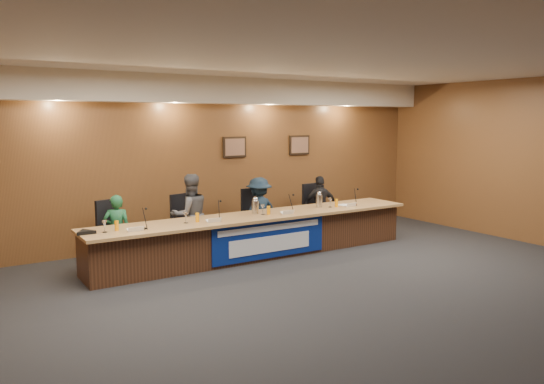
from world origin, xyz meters
The scene contains 39 objects.
floor centered at (0.00, 0.00, 0.00)m, with size 10.00×10.00×0.00m, color black.
ceiling centered at (0.00, 0.00, 3.20)m, with size 10.00×8.00×0.04m, color silver.
wall_back centered at (0.00, 4.00, 1.60)m, with size 10.00×0.04×3.20m, color brown.
soffit centered at (0.00, 3.75, 2.95)m, with size 10.00×0.50×0.50m, color beige.
dais_body centered at (0.00, 2.40, 0.35)m, with size 6.00×0.80×0.70m, color #3F2314.
dais_top centered at (0.00, 2.35, 0.72)m, with size 6.10×0.95×0.05m, color #A37847.
banner centered at (0.00, 1.99, 0.38)m, with size 2.20×0.02×0.65m, color navy.
banner_text_upper centered at (0.00, 1.97, 0.58)m, with size 2.00×0.01×0.10m, color silver.
banner_text_lower centered at (0.00, 1.97, 0.30)m, with size 1.60×0.01×0.28m, color silver.
wall_photo_left centered at (0.40, 3.97, 1.85)m, with size 0.52×0.04×0.42m, color black.
wall_photo_right centered at (2.00, 3.97, 1.85)m, with size 0.52×0.04×0.42m, color black.
panelist_a centered at (-2.28, 3.07, 0.59)m, with size 0.43×0.28×1.19m, color #1B5933.
panelist_b centered at (-0.99, 3.07, 0.73)m, with size 0.71×0.55×1.46m, color #49494D.
panelist_c centered at (0.43, 3.07, 0.66)m, with size 0.85×0.49×1.31m, color #122334.
panelist_d centered at (1.90, 3.07, 0.63)m, with size 0.74×0.31×1.26m, color black.
office_chair_a centered at (-2.28, 3.17, 0.48)m, with size 0.48×0.48×0.08m, color black.
office_chair_b centered at (-0.99, 3.17, 0.48)m, with size 0.48×0.48×0.08m, color black.
office_chair_c centered at (0.43, 3.17, 0.48)m, with size 0.48×0.48×0.08m, color black.
office_chair_d centered at (1.90, 3.17, 0.48)m, with size 0.48×0.48×0.08m, color black.
nameplate_a centered at (-2.27, 2.11, 0.80)m, with size 0.24×0.06×0.09m, color white.
microphone_a centered at (-2.11, 2.22, 0.76)m, with size 0.07×0.07×0.02m, color black.
juice_glass_a centered at (-2.49, 2.34, 0.82)m, with size 0.06×0.06×0.15m, color #FE9908.
water_glass_a centered at (-2.68, 2.29, 0.84)m, with size 0.08×0.08×0.18m, color silver.
nameplate_b centered at (-0.98, 2.12, 0.80)m, with size 0.24×0.06×0.09m, color white.
microphone_b centered at (-0.83, 2.28, 0.76)m, with size 0.07×0.07×0.02m, color black.
juice_glass_b centered at (-1.20, 2.30, 0.82)m, with size 0.06×0.06×0.15m, color #FE9908.
water_glass_b centered at (-1.39, 2.31, 0.84)m, with size 0.08×0.08×0.18m, color silver.
nameplate_c centered at (0.45, 2.10, 0.80)m, with size 0.24×0.06×0.09m, color white.
microphone_c centered at (0.58, 2.25, 0.76)m, with size 0.07×0.07×0.02m, color black.
juice_glass_c centered at (0.15, 2.28, 0.82)m, with size 0.06×0.06×0.15m, color #FE9908.
water_glass_c centered at (0.05, 2.31, 0.84)m, with size 0.08×0.08×0.18m, color silver.
nameplate_d centered at (1.93, 2.14, 0.80)m, with size 0.24×0.06×0.09m, color white.
microphone_d centered at (2.06, 2.22, 0.76)m, with size 0.07×0.07×0.02m, color black.
juice_glass_d centered at (1.68, 2.28, 0.82)m, with size 0.06×0.06×0.15m, color #FE9908.
water_glass_d centered at (1.54, 2.30, 0.84)m, with size 0.08×0.08×0.18m, color silver.
carafe_mid centered at (-0.02, 2.46, 0.87)m, with size 0.13×0.13×0.23m, color silver.
carafe_right centered at (1.37, 2.42, 0.87)m, with size 0.12×0.12×0.24m, color silver.
speakerphone centered at (-2.95, 2.35, 0.78)m, with size 0.32×0.32×0.05m, color black.
paper_stack centered at (1.94, 2.32, 0.75)m, with size 0.22×0.30×0.01m, color white.
Camera 1 is at (-4.70, -5.47, 2.39)m, focal length 35.00 mm.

